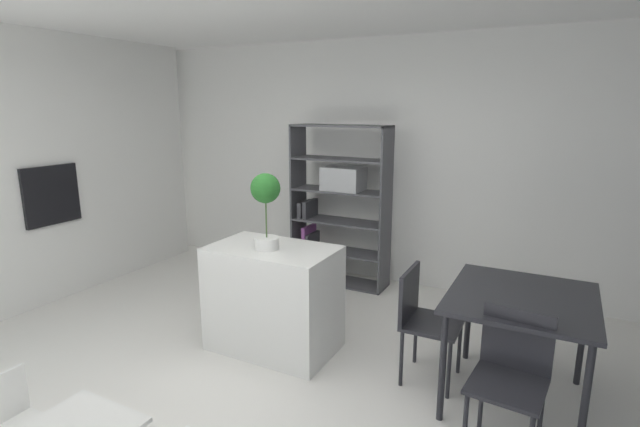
% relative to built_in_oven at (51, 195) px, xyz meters
% --- Properties ---
extents(ground_plane, '(9.49, 9.49, 0.00)m').
position_rel_built_in_oven_xyz_m(ground_plane, '(2.74, -0.52, -1.13)').
color(ground_plane, silver).
extents(back_partition, '(6.90, 0.06, 2.75)m').
position_rel_built_in_oven_xyz_m(back_partition, '(2.74, 2.16, 0.25)').
color(back_partition, white).
rests_on(back_partition, ground_plane).
extents(built_in_oven, '(0.06, 0.59, 0.60)m').
position_rel_built_in_oven_xyz_m(built_in_oven, '(0.00, 0.00, 0.00)').
color(built_in_oven, black).
rests_on(built_in_oven, ground_plane).
extents(kitchen_island, '(1.03, 0.64, 0.89)m').
position_rel_built_in_oven_xyz_m(kitchen_island, '(2.57, 0.15, -0.68)').
color(kitchen_island, white).
rests_on(kitchen_island, ground_plane).
extents(potted_plant_on_island, '(0.24, 0.24, 0.61)m').
position_rel_built_in_oven_xyz_m(potted_plant_on_island, '(2.55, 0.10, 0.16)').
color(potted_plant_on_island, white).
rests_on(potted_plant_on_island, kitchen_island).
extents(open_bookshelf, '(1.11, 0.36, 1.81)m').
position_rel_built_in_oven_xyz_m(open_bookshelf, '(2.37, 1.80, -0.21)').
color(open_bookshelf, '#4C4C51').
rests_on(open_bookshelf, ground_plane).
extents(child_chair_left, '(0.27, 0.27, 0.59)m').
position_rel_built_in_oven_xyz_m(child_chair_left, '(2.09, -1.71, -0.80)').
color(child_chair_left, white).
rests_on(child_chair_left, ground_plane).
extents(dining_table, '(0.93, 1.00, 0.78)m').
position_rel_built_in_oven_xyz_m(dining_table, '(4.46, 0.28, -0.43)').
color(dining_table, '#232328').
rests_on(dining_table, ground_plane).
extents(dining_chair_island_side, '(0.41, 0.43, 0.85)m').
position_rel_built_in_oven_xyz_m(dining_chair_island_side, '(3.79, 0.28, -0.61)').
color(dining_chair_island_side, '#232328').
rests_on(dining_chair_island_side, ground_plane).
extents(dining_chair_near, '(0.44, 0.45, 0.86)m').
position_rel_built_in_oven_xyz_m(dining_chair_near, '(4.47, -0.25, -0.60)').
color(dining_chair_near, '#232328').
rests_on(dining_chair_near, ground_plane).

